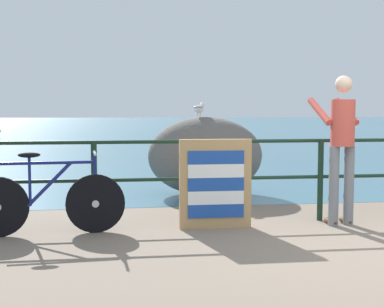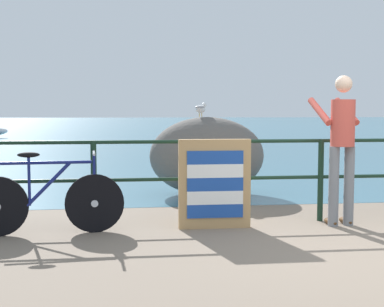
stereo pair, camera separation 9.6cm
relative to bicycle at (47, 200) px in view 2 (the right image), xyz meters
The scene contains 8 objects.
ground_plane 18.99m from the bicycle, 80.11° to the left, with size 120.00×120.00×0.10m, color #756656.
sea_surface 46.60m from the bicycle, 85.99° to the left, with size 120.00×90.00×0.01m, color #38667A.
promenade_railing 3.29m from the bicycle, ahead, with size 8.39×0.07×1.02m.
bicycle is the anchor object (origin of this frame).
person_at_railing 3.46m from the bicycle, ahead, with size 0.50×0.66×1.78m.
folded_deckchair_stack 1.90m from the bicycle, ahead, with size 0.84×0.10×1.04m.
breakwater_boulder_main 3.34m from the bicycle, 49.64° to the left, with size 1.87×1.17×1.27m.
seagull 3.48m from the bicycle, 51.68° to the left, with size 0.26×0.31×0.23m.
Camera 2 is at (-2.35, -4.64, 1.38)m, focal length 49.55 mm.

